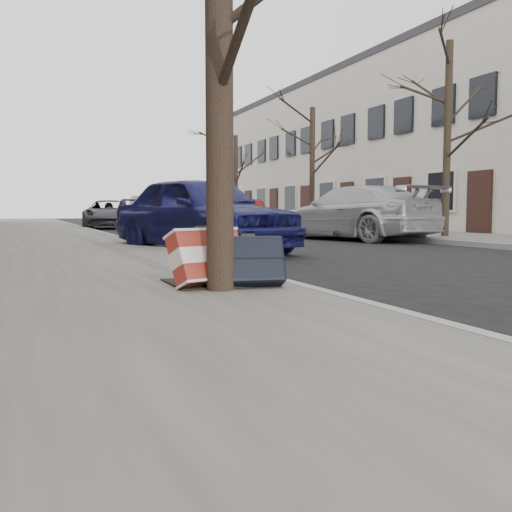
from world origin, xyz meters
name	(u,v)px	position (x,y,z in m)	size (l,w,h in m)	color
ground	(459,301)	(0.00, 0.00, 0.00)	(120.00, 120.00, 0.00)	black
near_sidewalk	(23,235)	(-3.70, 15.00, 0.06)	(5.00, 70.00, 0.12)	slate
far_sidewalk	(344,231)	(7.80, 15.00, 0.06)	(4.00, 70.00, 0.12)	slate
house_far	(439,147)	(13.15, 16.00, 3.60)	(6.70, 40.00, 7.20)	beige
dirt_patch	(213,282)	(-2.00, 1.20, 0.13)	(0.85, 0.85, 0.01)	black
suitcase_red	(208,258)	(-2.13, 0.96, 0.39)	(0.70, 0.19, 0.51)	maroon
suitcase_navy	(250,261)	(-1.78, 0.77, 0.37)	(0.63, 0.20, 0.45)	black
car_near_front	(202,213)	(-0.38, 6.86, 0.78)	(1.84, 4.57, 1.56)	#15174E
car_near_mid	(155,217)	(0.07, 13.36, 0.65)	(1.37, 3.93, 1.29)	#9EA0A4
car_near_back	(109,214)	(0.02, 22.94, 0.66)	(2.19, 4.75, 1.32)	#313136
car_far_front	(353,213)	(4.97, 9.82, 0.75)	(2.11, 5.20, 1.51)	#A9ACB0
car_far_back	(248,214)	(4.81, 17.50, 0.70)	(1.65, 4.10, 1.40)	maroon
tree_far_a	(447,140)	(7.20, 8.59, 2.78)	(0.20, 0.20, 5.33)	black
tree_far_b	(312,168)	(7.20, 16.50, 2.54)	(0.22, 0.22, 4.84)	black
tree_far_c	(236,180)	(7.20, 25.40, 2.52)	(0.24, 0.24, 4.79)	black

